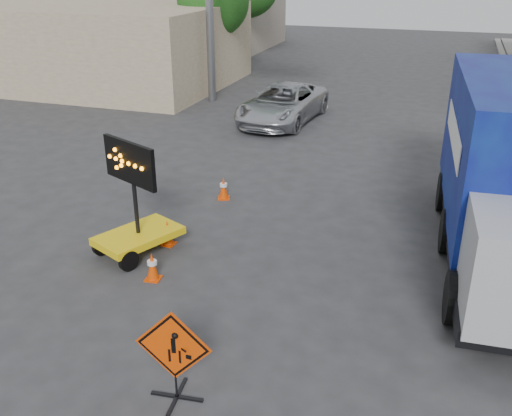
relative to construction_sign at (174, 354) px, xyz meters
The scene contains 10 objects.
ground 1.22m from the construction_sign, 144.12° to the left, with size 100.00×100.00×0.00m, color #2D2D30.
storefront_left_near 25.28m from the construction_sign, 125.65° to the left, with size 14.00×10.00×4.00m, color #C2B08C.
storefront_left_far 37.95m from the construction_sign, 114.48° to the left, with size 12.00×10.00×4.40m, color gray.
tree_left_near 24.37m from the construction_sign, 111.16° to the left, with size 3.71×3.71×6.03m.
construction_sign is the anchor object (origin of this frame).
arrow_board 4.97m from the construction_sign, 125.93° to the left, with size 1.80×2.18×2.68m.
pickup_truck 16.25m from the construction_sign, 100.64° to the left, with size 2.48×5.39×1.50m, color silver.
cone_a 3.70m from the construction_sign, 123.90° to the left, with size 0.35×0.35×0.63m.
cone_b 5.23m from the construction_sign, 118.32° to the left, with size 0.34×0.34×0.63m.
cone_c 7.95m from the construction_sign, 106.57° to the left, with size 0.42×0.42×0.65m.
Camera 1 is at (4.10, -6.64, 6.27)m, focal length 40.00 mm.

